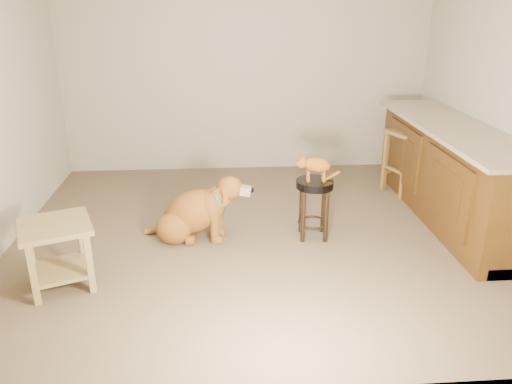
{
  "coord_description": "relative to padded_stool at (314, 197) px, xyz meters",
  "views": [
    {
      "loc": [
        -0.33,
        -4.21,
        2.09
      ],
      "look_at": [
        -0.03,
        -0.04,
        0.45
      ],
      "focal_mm": 35.0,
      "sensor_mm": 36.0,
      "label": 1
    }
  ],
  "objects": [
    {
      "name": "cabinet_run",
      "position": [
        1.44,
        0.36,
        0.05
      ],
      "size": [
        0.7,
        2.56,
        0.94
      ],
      "color": "#472B0C",
      "rests_on": "ground"
    },
    {
      "name": "padded_stool",
      "position": [
        0.0,
        0.0,
        0.0
      ],
      "size": [
        0.34,
        0.34,
        0.56
      ],
      "rotation": [
        0.0,
        0.0,
        -0.08
      ],
      "color": "black",
      "rests_on": "ground"
    },
    {
      "name": "side_table",
      "position": [
        -2.08,
        -0.7,
        -0.05
      ],
      "size": [
        0.65,
        0.65,
        0.52
      ],
      "rotation": [
        0.0,
        0.0,
        0.37
      ],
      "color": "olive",
      "rests_on": "ground"
    },
    {
      "name": "room_shell",
      "position": [
        -0.5,
        0.06,
        1.28
      ],
      "size": [
        4.54,
        4.04,
        2.62
      ],
      "color": "#A39883",
      "rests_on": "ground"
    },
    {
      "name": "floor",
      "position": [
        -0.5,
        0.06,
        -0.39
      ],
      "size": [
        4.5,
        4.0,
        0.01
      ],
      "primitive_type": "cube",
      "color": "brown",
      "rests_on": "ground"
    },
    {
      "name": "golden_retriever",
      "position": [
        -1.09,
        0.05,
        -0.15
      ],
      "size": [
        1.02,
        0.56,
        0.66
      ],
      "rotation": [
        0.0,
        0.0,
        -0.19
      ],
      "color": "brown",
      "rests_on": "ground"
    },
    {
      "name": "wood_stool",
      "position": [
        1.23,
        1.05,
        -0.02
      ],
      "size": [
        0.51,
        0.51,
        0.72
      ],
      "rotation": [
        0.0,
        0.0,
        0.39
      ],
      "color": "brown",
      "rests_on": "ground"
    },
    {
      "name": "tabby_kitten",
      "position": [
        -0.01,
        0.0,
        0.3
      ],
      "size": [
        0.42,
        0.14,
        0.26
      ],
      "rotation": [
        0.0,
        0.0,
        -0.08
      ],
      "color": "#8A450D",
      "rests_on": "padded_stool"
    }
  ]
}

